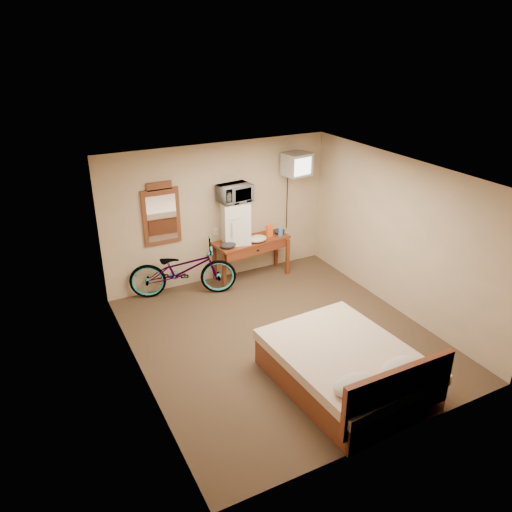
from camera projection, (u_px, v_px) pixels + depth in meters
name	position (u px, v px, depth m)	size (l,w,h in m)	color
room	(284.00, 262.00, 6.98)	(4.60, 4.64, 2.50)	#3C2E1E
desk	(252.00, 246.00, 9.06)	(1.44, 0.68, 0.75)	maroon
mini_fridge	(235.00, 222.00, 8.78)	(0.54, 0.52, 0.75)	white
microwave	(235.00, 193.00, 8.56)	(0.56, 0.38, 0.31)	white
snack_bag	(269.00, 231.00, 9.12)	(0.11, 0.07, 0.23)	#FC5916
blue_cup	(280.00, 232.00, 9.17)	(0.09, 0.09, 0.15)	#387CC1
cloth_cream	(257.00, 239.00, 8.93)	(0.36, 0.28, 0.11)	beige
cloth_dark_a	(228.00, 245.00, 8.67)	(0.29, 0.22, 0.11)	black
cloth_dark_b	(279.00, 231.00, 9.28)	(0.22, 0.18, 0.10)	black
crt_television	(297.00, 164.00, 8.88)	(0.51, 0.60, 0.40)	black
wall_mirror	(161.00, 215.00, 8.32)	(0.64, 0.04, 1.08)	brown
bicycle	(183.00, 270.00, 8.52)	(0.64, 1.83, 0.96)	black
bed	(348.00, 369.00, 6.33)	(1.65, 2.12, 0.90)	brown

